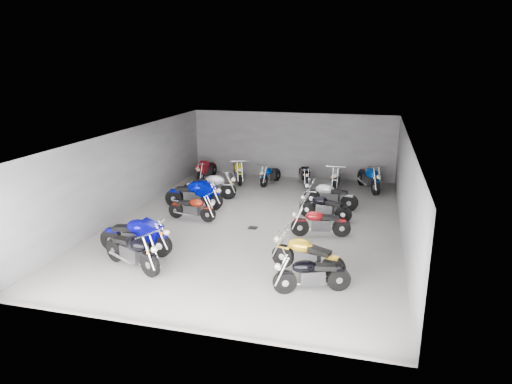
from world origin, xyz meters
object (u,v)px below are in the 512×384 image
(motorcycle_back_c, at_px, (270,175))
(motorcycle_left_a, at_px, (132,251))
(motorcycle_left_e, at_px, (194,195))
(motorcycle_back_e, at_px, (337,177))
(motorcycle_right_d, at_px, (320,223))
(motorcycle_back_b, at_px, (238,171))
(motorcycle_right_a, at_px, (311,274))
(motorcycle_back_a, at_px, (207,170))
(motorcycle_left_b, at_px, (136,236))
(motorcycle_back_f, at_px, (369,178))
(motorcycle_right_e, at_px, (325,207))
(motorcycle_left_f, at_px, (210,186))
(motorcycle_back_d, at_px, (304,175))
(drain_grate, at_px, (253,228))
(motorcycle_right_f, at_px, (330,196))
(motorcycle_right_b, at_px, (307,255))
(motorcycle_left_d, at_px, (192,208))

(motorcycle_back_c, bearing_deg, motorcycle_left_a, 95.35)
(motorcycle_left_e, height_order, motorcycle_back_e, motorcycle_left_e)
(motorcycle_right_d, distance_m, motorcycle_back_b, 7.63)
(motorcycle_right_a, bearing_deg, motorcycle_back_b, 5.03)
(motorcycle_back_c, xyz_separation_m, motorcycle_back_e, (3.09, 0.04, 0.07))
(motorcycle_back_b, bearing_deg, motorcycle_back_a, -26.17)
(motorcycle_left_a, distance_m, motorcycle_left_b, 1.04)
(motorcycle_back_a, bearing_deg, motorcycle_back_f, -175.47)
(motorcycle_left_a, xyz_separation_m, motorcycle_left_b, (-0.40, 0.96, 0.02))
(motorcycle_back_b, distance_m, motorcycle_back_c, 1.59)
(motorcycle_left_b, xyz_separation_m, motorcycle_right_e, (5.14, 4.52, -0.09))
(motorcycle_left_f, height_order, motorcycle_back_d, motorcycle_left_f)
(drain_grate, relative_size, motorcycle_right_f, 0.15)
(motorcycle_right_e, height_order, motorcycle_back_a, motorcycle_back_a)
(motorcycle_back_f, bearing_deg, motorcycle_right_e, 48.29)
(motorcycle_right_d, height_order, motorcycle_back_c, motorcycle_right_d)
(motorcycle_left_a, bearing_deg, motorcycle_left_e, -152.32)
(motorcycle_left_a, relative_size, motorcycle_back_e, 0.98)
(motorcycle_right_d, height_order, motorcycle_back_e, motorcycle_back_e)
(motorcycle_right_e, height_order, motorcycle_back_d, motorcycle_right_e)
(motorcycle_left_f, height_order, motorcycle_back_e, motorcycle_left_f)
(motorcycle_right_b, relative_size, motorcycle_back_d, 1.15)
(motorcycle_right_f, bearing_deg, motorcycle_back_c, 55.90)
(motorcycle_right_a, height_order, motorcycle_right_b, motorcycle_right_b)
(motorcycle_back_a, bearing_deg, motorcycle_back_d, -172.27)
(motorcycle_left_f, xyz_separation_m, motorcycle_right_f, (4.99, 0.00, -0.02))
(motorcycle_left_a, bearing_deg, motorcycle_left_f, -154.28)
(motorcycle_left_b, relative_size, motorcycle_right_f, 1.08)
(motorcycle_left_d, relative_size, motorcycle_back_b, 0.92)
(motorcycle_left_d, distance_m, motorcycle_back_c, 5.86)
(motorcycle_left_a, relative_size, motorcycle_back_d, 1.15)
(motorcycle_right_a, xyz_separation_m, motorcycle_back_f, (1.21, 9.96, 0.09))
(drain_grate, distance_m, motorcycle_left_f, 3.94)
(motorcycle_right_d, bearing_deg, motorcycle_back_e, -12.08)
(motorcycle_left_a, distance_m, motorcycle_left_e, 5.50)
(motorcycle_right_e, bearing_deg, motorcycle_back_b, 58.20)
(motorcycle_right_b, bearing_deg, motorcycle_right_e, 16.27)
(motorcycle_right_e, distance_m, motorcycle_back_a, 7.66)
(motorcycle_left_f, bearing_deg, motorcycle_back_a, -171.24)
(motorcycle_right_d, distance_m, motorcycle_back_e, 6.10)
(motorcycle_right_b, distance_m, motorcycle_back_c, 9.38)
(motorcycle_left_d, relative_size, motorcycle_right_d, 0.96)
(motorcycle_left_e, height_order, motorcycle_right_d, motorcycle_left_e)
(drain_grate, xyz_separation_m, motorcycle_right_b, (2.33, -2.99, 0.52))
(motorcycle_right_e, relative_size, motorcycle_back_a, 0.95)
(motorcycle_left_e, bearing_deg, motorcycle_right_b, 47.37)
(drain_grate, relative_size, motorcycle_left_d, 0.17)
(motorcycle_left_b, distance_m, motorcycle_left_f, 5.88)
(motorcycle_left_e, height_order, motorcycle_back_c, motorcycle_left_e)
(motorcycle_left_d, height_order, motorcycle_back_a, motorcycle_back_a)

